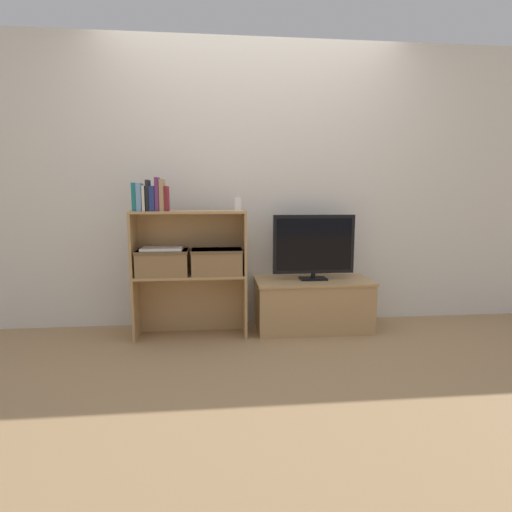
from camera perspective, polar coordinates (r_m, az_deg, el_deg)
ground_plane at (r=3.20m, az=0.26°, el=-11.82°), size 16.00×16.00×0.00m
wall_back at (r=3.48m, az=-0.57°, el=9.97°), size 10.00×0.05×2.40m
tv_stand at (r=3.42m, az=8.07°, el=-6.79°), size 0.96×0.47×0.42m
tv at (r=3.33m, az=8.25°, el=1.48°), size 0.68×0.14×0.54m
bookshelf_lower_tier at (r=3.29m, az=-9.20°, el=-5.65°), size 0.88×0.29×0.50m
bookshelf_upper_tier at (r=3.20m, az=-9.41°, el=3.07°), size 0.88×0.29×0.50m
book_teal at (r=3.14m, az=-16.91°, el=8.06°), size 0.03×0.12×0.21m
book_skyblue at (r=3.14m, az=-16.25°, el=8.06°), size 0.04×0.13×0.21m
book_ivory at (r=3.13m, az=-15.62°, el=7.91°), size 0.02×0.15×0.19m
book_charcoal at (r=3.13m, az=-15.14°, el=8.33°), size 0.02×0.12×0.23m
book_navy at (r=3.12m, az=-14.49°, el=7.94°), size 0.04×0.16×0.19m
book_plum at (r=3.12m, az=-13.86°, el=8.54°), size 0.03×0.15×0.25m
book_tan at (r=3.11m, az=-13.23°, el=8.44°), size 0.03×0.13×0.24m
book_maroon at (r=3.11m, az=-12.63°, el=7.99°), size 0.03×0.14×0.18m
baby_monitor at (r=3.13m, az=-2.60°, el=7.45°), size 0.05×0.03×0.13m
storage_basket_left at (r=3.18m, az=-13.18°, el=-0.74°), size 0.40×0.25×0.20m
storage_basket_right at (r=3.15m, az=-5.61°, el=-0.64°), size 0.40×0.25×0.20m
laptop at (r=3.16m, az=-13.24°, el=1.04°), size 0.31×0.23×0.02m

